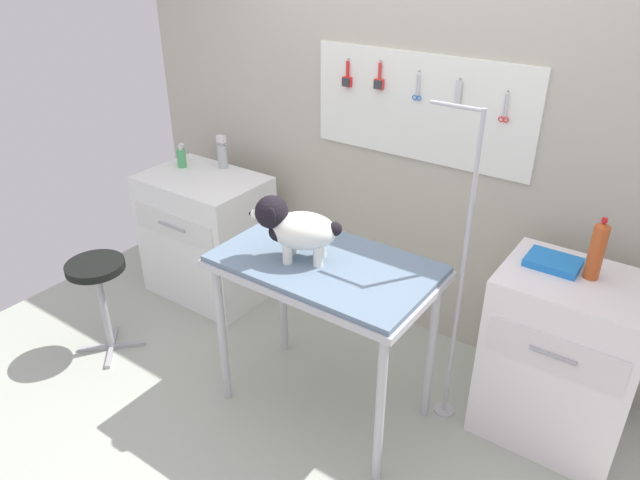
{
  "coord_description": "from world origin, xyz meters",
  "views": [
    {
      "loc": [
        1.47,
        -1.68,
        2.32
      ],
      "look_at": [
        0.08,
        0.3,
        1.02
      ],
      "focal_mm": 32.92,
      "sensor_mm": 36.0,
      "label": 1
    }
  ],
  "objects_px": {
    "counter_left": "(207,236)",
    "shampoo_bottle": "(182,158)",
    "grooming_arm": "(458,290)",
    "soda_bottle": "(597,250)",
    "cabinet_right": "(561,359)",
    "stool": "(98,280)",
    "grooming_table": "(325,278)",
    "dog": "(294,227)"
  },
  "relations": [
    {
      "from": "grooming_table",
      "to": "dog",
      "type": "xyz_separation_m",
      "value": [
        -0.13,
        -0.06,
        0.26
      ]
    },
    {
      "from": "grooming_table",
      "to": "dog",
      "type": "distance_m",
      "value": 0.3
    },
    {
      "from": "cabinet_right",
      "to": "shampoo_bottle",
      "type": "relative_size",
      "value": 5.36
    },
    {
      "from": "counter_left",
      "to": "dog",
      "type": "bearing_deg",
      "value": -24.66
    },
    {
      "from": "counter_left",
      "to": "stool",
      "type": "distance_m",
      "value": 0.85
    },
    {
      "from": "grooming_table",
      "to": "grooming_arm",
      "type": "distance_m",
      "value": 0.64
    },
    {
      "from": "dog",
      "to": "cabinet_right",
      "type": "distance_m",
      "value": 1.45
    },
    {
      "from": "stool",
      "to": "shampoo_bottle",
      "type": "distance_m",
      "value": 1.03
    },
    {
      "from": "grooming_arm",
      "to": "cabinet_right",
      "type": "xyz_separation_m",
      "value": [
        0.49,
        0.19,
        -0.32
      ]
    },
    {
      "from": "cabinet_right",
      "to": "soda_bottle",
      "type": "xyz_separation_m",
      "value": [
        0.03,
        0.04,
        0.6
      ]
    },
    {
      "from": "grooming_table",
      "to": "shampoo_bottle",
      "type": "xyz_separation_m",
      "value": [
        -1.56,
        0.54,
        0.12
      ]
    },
    {
      "from": "dog",
      "to": "stool",
      "type": "relative_size",
      "value": 0.69
    },
    {
      "from": "grooming_table",
      "to": "soda_bottle",
      "type": "distance_m",
      "value": 1.23
    },
    {
      "from": "cabinet_right",
      "to": "stool",
      "type": "height_order",
      "value": "cabinet_right"
    },
    {
      "from": "dog",
      "to": "shampoo_bottle",
      "type": "bearing_deg",
      "value": 157.04
    },
    {
      "from": "grooming_table",
      "to": "soda_bottle",
      "type": "xyz_separation_m",
      "value": [
        1.07,
        0.57,
        0.24
      ]
    },
    {
      "from": "dog",
      "to": "shampoo_bottle",
      "type": "distance_m",
      "value": 1.56
    },
    {
      "from": "counter_left",
      "to": "shampoo_bottle",
      "type": "distance_m",
      "value": 0.56
    },
    {
      "from": "grooming_table",
      "to": "stool",
      "type": "distance_m",
      "value": 1.44
    },
    {
      "from": "dog",
      "to": "shampoo_bottle",
      "type": "height_order",
      "value": "dog"
    },
    {
      "from": "shampoo_bottle",
      "to": "soda_bottle",
      "type": "bearing_deg",
      "value": 0.59
    },
    {
      "from": "stool",
      "to": "soda_bottle",
      "type": "relative_size",
      "value": 2.06
    },
    {
      "from": "cabinet_right",
      "to": "shampoo_bottle",
      "type": "height_order",
      "value": "shampoo_bottle"
    },
    {
      "from": "grooming_arm",
      "to": "counter_left",
      "type": "height_order",
      "value": "grooming_arm"
    },
    {
      "from": "counter_left",
      "to": "shampoo_bottle",
      "type": "height_order",
      "value": "shampoo_bottle"
    },
    {
      "from": "grooming_arm",
      "to": "soda_bottle",
      "type": "xyz_separation_m",
      "value": [
        0.52,
        0.23,
        0.28
      ]
    },
    {
      "from": "grooming_table",
      "to": "cabinet_right",
      "type": "relative_size",
      "value": 1.18
    },
    {
      "from": "stool",
      "to": "shampoo_bottle",
      "type": "relative_size",
      "value": 3.6
    },
    {
      "from": "cabinet_right",
      "to": "shampoo_bottle",
      "type": "xyz_separation_m",
      "value": [
        -2.6,
        0.01,
        0.48
      ]
    },
    {
      "from": "counter_left",
      "to": "cabinet_right",
      "type": "xyz_separation_m",
      "value": [
        2.36,
        0.04,
        0.02
      ]
    },
    {
      "from": "dog",
      "to": "soda_bottle",
      "type": "relative_size",
      "value": 1.42
    },
    {
      "from": "grooming_arm",
      "to": "dog",
      "type": "relative_size",
      "value": 3.92
    },
    {
      "from": "shampoo_bottle",
      "to": "grooming_arm",
      "type": "bearing_deg",
      "value": -5.56
    },
    {
      "from": "grooming_table",
      "to": "dog",
      "type": "height_order",
      "value": "dog"
    },
    {
      "from": "grooming_arm",
      "to": "shampoo_bottle",
      "type": "height_order",
      "value": "grooming_arm"
    },
    {
      "from": "grooming_arm",
      "to": "shampoo_bottle",
      "type": "xyz_separation_m",
      "value": [
        -2.11,
        0.21,
        0.16
      ]
    },
    {
      "from": "dog",
      "to": "counter_left",
      "type": "distance_m",
      "value": 1.46
    },
    {
      "from": "stool",
      "to": "dog",
      "type": "bearing_deg",
      "value": 13.84
    },
    {
      "from": "counter_left",
      "to": "stool",
      "type": "height_order",
      "value": "counter_left"
    },
    {
      "from": "counter_left",
      "to": "stool",
      "type": "bearing_deg",
      "value": -92.32
    },
    {
      "from": "cabinet_right",
      "to": "stool",
      "type": "distance_m",
      "value": 2.56
    },
    {
      "from": "stool",
      "to": "shampoo_bottle",
      "type": "height_order",
      "value": "shampoo_bottle"
    }
  ]
}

